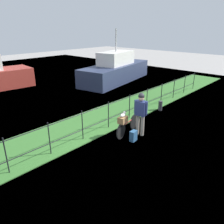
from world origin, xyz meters
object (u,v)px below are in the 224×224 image
Objects in this scene: mooring_bollard at (160,106)px; moored_boat_near at (116,70)px; terrier_dog at (123,115)px; cyclist_person at (141,111)px; backpack_on_paving at (133,136)px; bicycle_main at (127,126)px; wooden_crate at (123,120)px.

mooring_bollard is 0.07× the size of moored_boat_near.
terrier_dog is at bearing -136.84° from moored_boat_near.
cyclist_person is (0.60, -0.35, 0.08)m from terrier_dog.
cyclist_person is 3.49× the size of mooring_bollard.
moored_boat_near is (6.79, 6.37, -0.08)m from terrier_dog.
backpack_on_paving is (-0.56, -0.12, -0.80)m from cyclist_person.
bicycle_main is 0.83m from cyclist_person.
cyclist_person is 0.99m from backpack_on_paving.
bicycle_main is at bearing -135.59° from moored_boat_near.
backpack_on_paving is at bearing -82.32° from wooden_crate.
bicycle_main is at bearing 53.14° from backpack_on_paving.
terrier_dog is at bearing -169.87° from bicycle_main.
terrier_dog is 0.19× the size of cyclist_person.
terrier_dog is 0.67× the size of mooring_bollard.
wooden_crate is at bearing 151.21° from cyclist_person.
backpack_on_paving is (0.06, -0.47, -0.53)m from wooden_crate.
cyclist_person is (0.25, -0.41, 0.68)m from bicycle_main.
terrier_dog reaches higher than mooring_bollard.
moored_boat_near reaches higher than backpack_on_paving.
cyclist_person is 0.24× the size of moored_boat_near.
mooring_bollard is at bearing 15.91° from cyclist_person.
mooring_bollard is (3.50, 0.48, -0.68)m from terrier_dog.
terrier_dog reaches higher than bicycle_main.
cyclist_person reaches higher than wooden_crate.
moored_boat_near is at bearing 60.79° from mooring_bollard.
bicycle_main is 3.41× the size of mooring_bollard.
bicycle_main is 5.09× the size of terrier_dog.
bicycle_main reaches higher than backpack_on_paving.
wooden_crate is at bearing -172.24° from mooring_bollard.
moored_boat_near is (6.44, 6.30, 0.52)m from bicycle_main.
bicycle_main is at bearing 10.13° from wooden_crate.
terrier_dog is 0.86m from backpack_on_paving.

